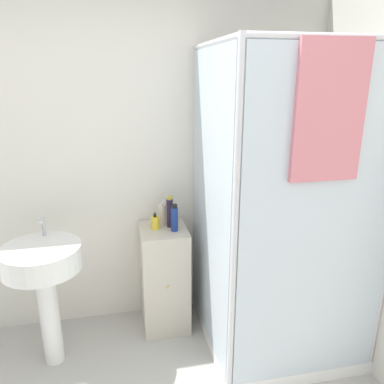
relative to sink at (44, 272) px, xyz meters
name	(u,v)px	position (x,y,z in m)	size (l,w,h in m)	color
wall_back	(102,165)	(0.39, 0.47, 0.57)	(6.40, 0.06, 2.50)	silver
shower_enclosure	(272,278)	(1.50, -0.14, -0.14)	(1.00, 1.03, 2.07)	white
vanity_cabinet	(164,278)	(0.80, 0.25, -0.28)	(0.34, 0.41, 0.81)	beige
sink	(44,272)	(0.00, 0.00, 0.00)	(0.50, 0.50, 0.99)	white
soap_dispenser	(155,222)	(0.74, 0.26, 0.17)	(0.06, 0.06, 0.12)	yellow
shampoo_bottle_tall_black	(170,212)	(0.86, 0.28, 0.24)	(0.05, 0.05, 0.24)	#281E33
shampoo_bottle_blue	(174,218)	(0.88, 0.19, 0.22)	(0.05, 0.05, 0.20)	navy
lotion_bottle_white	(162,214)	(0.81, 0.33, 0.21)	(0.06, 0.06, 0.19)	beige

